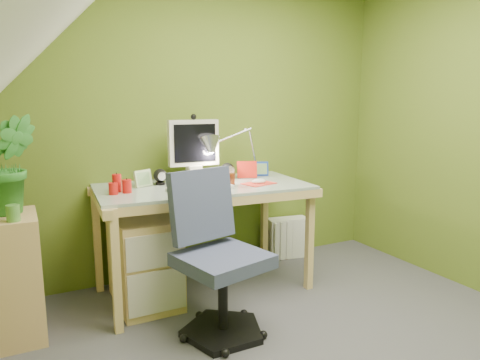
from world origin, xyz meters
name	(u,v)px	position (x,y,z in m)	size (l,w,h in m)	color
wall_back	(206,126)	(0.00, 1.60, 1.20)	(3.20, 0.01, 2.40)	#5D7423
desk	(204,238)	(-0.21, 1.18, 0.40)	(1.49, 0.75, 0.80)	#D8B472
monitor	(194,144)	(-0.21, 1.36, 1.08)	(0.41, 0.24, 0.56)	beige
speaker_left	(160,177)	(-0.48, 1.34, 0.86)	(0.10, 0.10, 0.12)	black
speaker_right	(228,171)	(0.06, 1.34, 0.86)	(0.10, 0.10, 0.13)	black
keyboard	(200,188)	(-0.29, 1.04, 0.81)	(0.45, 0.14, 0.02)	silver
mousepad	(259,183)	(0.17, 1.04, 0.80)	(0.23, 0.16, 0.01)	red
mouse	(259,181)	(0.17, 1.04, 0.82)	(0.11, 0.07, 0.04)	white
amber_tumbler	(231,179)	(-0.03, 1.10, 0.84)	(0.06, 0.06, 0.08)	#953815
candle_cluster	(118,184)	(-0.81, 1.19, 0.86)	(0.16, 0.14, 0.12)	red
photo_frame_red	(247,170)	(0.21, 1.30, 0.87)	(0.15, 0.02, 0.13)	red
photo_frame_blue	(260,169)	(0.35, 1.34, 0.86)	(0.13, 0.02, 0.11)	navy
photo_frame_green	(143,178)	(-0.61, 1.32, 0.86)	(0.14, 0.02, 0.12)	#A6C386
desk_lamp	(247,141)	(0.24, 1.36, 1.08)	(0.53, 0.23, 0.56)	silver
side_ledge	(16,277)	(-1.45, 1.07, 0.38)	(0.28, 0.43, 0.75)	tan
potted_plant	(9,165)	(-1.43, 1.12, 1.04)	(0.32, 0.26, 0.58)	#2F7D29
green_cup	(13,213)	(-1.43, 0.92, 0.80)	(0.07, 0.07, 0.09)	#54913C
task_chair	(223,258)	(-0.35, 0.54, 0.49)	(0.54, 0.54, 0.98)	#3A4260
radiator	(287,237)	(0.73, 1.50, 0.18)	(0.36, 0.14, 0.36)	white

